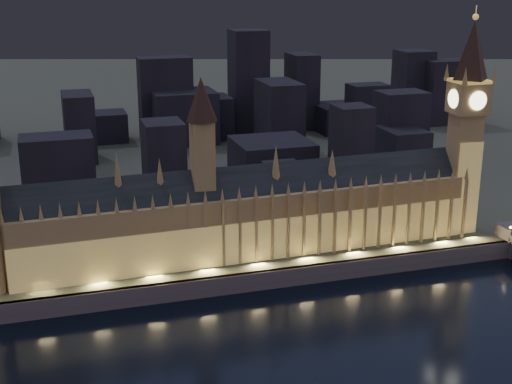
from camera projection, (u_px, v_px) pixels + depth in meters
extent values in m
plane|color=black|center=(287.00, 336.00, 257.59)|extent=(2000.00, 2000.00, 0.00)
cube|color=#3E4832|center=(120.00, 96.00, 731.45)|extent=(2000.00, 960.00, 8.00)
cube|color=#4E424D|center=(254.00, 281.00, 293.86)|extent=(2000.00, 2.50, 8.00)
cube|color=#957E4D|center=(249.00, 223.00, 308.82)|extent=(200.57, 26.80, 28.00)
cube|color=tan|center=(256.00, 242.00, 300.94)|extent=(200.00, 0.50, 18.00)
cube|color=black|center=(249.00, 185.00, 303.77)|extent=(200.44, 23.07, 16.26)
cube|color=#957E4D|center=(203.00, 159.00, 294.35)|extent=(9.00, 9.00, 32.00)
cone|color=black|center=(201.00, 99.00, 286.93)|extent=(13.00, 13.00, 18.00)
cube|color=#957E4D|center=(6.00, 258.00, 271.33)|extent=(1.20, 1.20, 28.00)
cone|color=#957E4D|center=(1.00, 215.00, 266.83)|extent=(2.00, 2.00, 6.00)
cube|color=#957E4D|center=(25.00, 256.00, 273.32)|extent=(1.20, 1.20, 28.00)
cone|color=#957E4D|center=(21.00, 213.00, 268.82)|extent=(2.00, 2.00, 6.00)
cube|color=#957E4D|center=(44.00, 253.00, 275.30)|extent=(1.20, 1.20, 28.00)
cone|color=#957E4D|center=(41.00, 211.00, 270.81)|extent=(2.00, 2.00, 6.00)
cube|color=#957E4D|center=(64.00, 251.00, 277.29)|extent=(1.20, 1.20, 28.00)
cone|color=#957E4D|center=(60.00, 210.00, 272.79)|extent=(2.00, 2.00, 6.00)
cube|color=#957E4D|center=(82.00, 249.00, 279.28)|extent=(1.20, 1.20, 28.00)
cone|color=#957E4D|center=(79.00, 208.00, 274.78)|extent=(2.00, 2.00, 6.00)
cube|color=#957E4D|center=(101.00, 247.00, 281.26)|extent=(1.20, 1.20, 28.00)
cone|color=#957E4D|center=(98.00, 206.00, 276.76)|extent=(2.00, 2.00, 6.00)
cube|color=#957E4D|center=(119.00, 246.00, 283.25)|extent=(1.20, 1.20, 28.00)
cone|color=#957E4D|center=(116.00, 205.00, 278.75)|extent=(2.00, 2.00, 6.00)
cube|color=#957E4D|center=(137.00, 244.00, 285.23)|extent=(1.20, 1.20, 28.00)
cone|color=#957E4D|center=(135.00, 203.00, 280.73)|extent=(2.00, 2.00, 6.00)
cube|color=#957E4D|center=(155.00, 242.00, 287.22)|extent=(1.20, 1.20, 28.00)
cone|color=#957E4D|center=(153.00, 201.00, 282.72)|extent=(2.00, 2.00, 6.00)
cube|color=#957E4D|center=(172.00, 240.00, 289.20)|extent=(1.20, 1.20, 28.00)
cone|color=#957E4D|center=(171.00, 200.00, 284.71)|extent=(2.00, 2.00, 6.00)
cube|color=#957E4D|center=(190.00, 238.00, 291.19)|extent=(1.20, 1.20, 28.00)
cone|color=#957E4D|center=(188.00, 198.00, 286.69)|extent=(2.00, 2.00, 6.00)
cube|color=#957E4D|center=(207.00, 236.00, 293.18)|extent=(1.20, 1.20, 28.00)
cone|color=#957E4D|center=(205.00, 197.00, 288.68)|extent=(2.00, 2.00, 6.00)
cube|color=#957E4D|center=(223.00, 234.00, 295.16)|extent=(1.20, 1.20, 28.00)
cone|color=#957E4D|center=(222.00, 195.00, 290.66)|extent=(2.00, 2.00, 6.00)
cube|color=#957E4D|center=(240.00, 233.00, 297.15)|extent=(1.20, 1.20, 28.00)
cone|color=#957E4D|center=(239.00, 193.00, 292.65)|extent=(2.00, 2.00, 6.00)
cube|color=#957E4D|center=(256.00, 231.00, 299.13)|extent=(1.20, 1.20, 28.00)
cone|color=#957E4D|center=(256.00, 192.00, 294.64)|extent=(2.00, 2.00, 6.00)
cube|color=#957E4D|center=(272.00, 229.00, 301.12)|extent=(1.20, 1.20, 28.00)
cone|color=#957E4D|center=(272.00, 190.00, 296.62)|extent=(2.00, 2.00, 6.00)
cube|color=#957E4D|center=(288.00, 228.00, 303.11)|extent=(1.20, 1.20, 28.00)
cone|color=#957E4D|center=(288.00, 189.00, 298.61)|extent=(2.00, 2.00, 6.00)
cube|color=#957E4D|center=(304.00, 226.00, 305.09)|extent=(1.20, 1.20, 28.00)
cone|color=#957E4D|center=(304.00, 188.00, 300.59)|extent=(2.00, 2.00, 6.00)
cube|color=#957E4D|center=(320.00, 224.00, 307.08)|extent=(1.20, 1.20, 28.00)
cone|color=#957E4D|center=(320.00, 186.00, 302.58)|extent=(2.00, 2.00, 6.00)
cube|color=#957E4D|center=(335.00, 223.00, 309.06)|extent=(1.20, 1.20, 28.00)
cone|color=#957E4D|center=(336.00, 185.00, 304.57)|extent=(2.00, 2.00, 6.00)
cube|color=#957E4D|center=(350.00, 221.00, 311.05)|extent=(1.20, 1.20, 28.00)
cone|color=#957E4D|center=(351.00, 183.00, 306.55)|extent=(2.00, 2.00, 6.00)
cube|color=#957E4D|center=(365.00, 219.00, 313.04)|extent=(1.20, 1.20, 28.00)
cone|color=#957E4D|center=(366.00, 182.00, 308.54)|extent=(2.00, 2.00, 6.00)
cube|color=#957E4D|center=(380.00, 218.00, 315.02)|extent=(1.20, 1.20, 28.00)
cone|color=#957E4D|center=(381.00, 181.00, 310.52)|extent=(2.00, 2.00, 6.00)
cube|color=#957E4D|center=(394.00, 216.00, 317.01)|extent=(1.20, 1.20, 28.00)
cone|color=#957E4D|center=(396.00, 179.00, 312.51)|extent=(2.00, 2.00, 6.00)
cube|color=#957E4D|center=(409.00, 215.00, 318.99)|extent=(1.20, 1.20, 28.00)
cone|color=#957E4D|center=(410.00, 178.00, 314.50)|extent=(2.00, 2.00, 6.00)
cube|color=#957E4D|center=(423.00, 213.00, 320.98)|extent=(1.20, 1.20, 28.00)
cone|color=#957E4D|center=(425.00, 177.00, 316.48)|extent=(2.00, 2.00, 6.00)
cube|color=#957E4D|center=(437.00, 212.00, 322.97)|extent=(1.20, 1.20, 28.00)
cone|color=#957E4D|center=(439.00, 175.00, 318.47)|extent=(2.00, 2.00, 6.00)
cube|color=#957E4D|center=(451.00, 210.00, 324.95)|extent=(1.20, 1.20, 28.00)
cone|color=#957E4D|center=(453.00, 174.00, 320.45)|extent=(2.00, 2.00, 6.00)
cube|color=#957E4D|center=(464.00, 209.00, 326.94)|extent=(1.20, 1.20, 28.00)
cone|color=#957E4D|center=(467.00, 173.00, 322.44)|extent=(2.00, 2.00, 6.00)
cone|color=#957E4D|center=(118.00, 173.00, 285.51)|extent=(4.40, 4.40, 18.00)
cone|color=#957E4D|center=(160.00, 174.00, 290.83)|extent=(4.40, 4.40, 14.00)
cone|color=#957E4D|center=(276.00, 163.00, 304.44)|extent=(4.40, 4.40, 16.00)
cone|color=#957E4D|center=(332.00, 163.00, 312.26)|extent=(4.40, 4.40, 12.00)
cube|color=#957E4D|center=(462.00, 173.00, 333.53)|extent=(12.87, 12.87, 56.26)
cube|color=tan|center=(468.00, 189.00, 329.69)|extent=(12.00, 0.50, 44.00)
cube|color=#957E4D|center=(468.00, 98.00, 323.07)|extent=(15.00, 15.00, 14.25)
cube|color=#F2C64C|center=(470.00, 81.00, 320.78)|extent=(15.75, 15.75, 1.20)
cone|color=black|center=(473.00, 50.00, 316.74)|extent=(18.00, 18.00, 26.00)
sphere|color=#F2C64C|center=(476.00, 17.00, 312.43)|extent=(2.80, 2.80, 2.80)
cylinder|color=#F2C64C|center=(476.00, 11.00, 311.69)|extent=(0.40, 0.40, 5.00)
cylinder|color=#FFF2BF|center=(478.00, 101.00, 315.99)|extent=(8.40, 0.50, 8.40)
cylinder|color=#FFF2BF|center=(459.00, 95.00, 330.15)|extent=(8.40, 0.50, 8.40)
cylinder|color=#FFF2BF|center=(453.00, 99.00, 320.91)|extent=(0.50, 8.40, 8.40)
cylinder|color=#FFF2BF|center=(483.00, 97.00, 325.22)|extent=(0.50, 8.40, 8.40)
cone|color=#957E4D|center=(465.00, 76.00, 310.83)|extent=(2.60, 2.60, 8.00)
cone|color=#957E4D|center=(447.00, 72.00, 324.53)|extent=(2.60, 2.60, 8.00)
cone|color=#957E4D|center=(495.00, 75.00, 315.00)|extent=(2.60, 2.60, 8.00)
cone|color=#957E4D|center=(476.00, 70.00, 328.70)|extent=(2.60, 2.60, 8.00)
cylinder|color=black|center=(510.00, 232.00, 324.14)|extent=(0.30, 0.30, 4.40)
sphere|color=#FFD88C|center=(511.00, 228.00, 323.46)|extent=(1.00, 1.00, 1.00)
cube|color=black|center=(283.00, 182.00, 383.55)|extent=(19.03, 19.80, 19.82)
cube|color=black|center=(449.00, 92.00, 573.15)|extent=(42.59, 22.95, 51.03)
cube|color=black|center=(351.00, 147.00, 402.35)|extent=(19.65, 20.18, 46.93)
cube|color=black|center=(216.00, 117.00, 525.64)|extent=(19.44, 30.73, 30.84)
cube|color=black|center=(166.00, 99.00, 517.06)|extent=(37.76, 19.44, 59.69)
cube|color=black|center=(79.00, 127.00, 461.25)|extent=(18.99, 34.57, 43.71)
cube|color=black|center=(164.00, 159.00, 387.92)|extent=(21.11, 25.14, 41.29)
cube|color=black|center=(58.00, 167.00, 384.10)|extent=(38.19, 23.57, 34.58)
cube|color=black|center=(343.00, 117.00, 551.00)|extent=(43.78, 39.06, 20.33)
cube|color=black|center=(184.00, 117.00, 510.63)|extent=(44.53, 36.65, 37.12)
cube|color=black|center=(98.00, 127.00, 514.88)|extent=(40.45, 27.15, 21.01)
cube|color=black|center=(279.00, 115.00, 494.87)|extent=(24.63, 41.01, 46.04)
cube|color=black|center=(272.00, 159.00, 425.64)|extent=(44.15, 42.43, 22.44)
cube|color=black|center=(400.00, 126.00, 461.52)|extent=(30.39, 22.61, 44.82)
cube|color=black|center=(367.00, 110.00, 529.18)|extent=(28.33, 19.81, 38.90)
cube|color=black|center=(402.00, 148.00, 444.96)|extent=(24.83, 31.49, 24.81)
cube|color=black|center=(302.00, 91.00, 554.75)|extent=(19.19, 29.53, 57.75)
cube|color=black|center=(248.00, 82.00, 538.33)|extent=(26.00, 26.00, 76.86)
cube|color=black|center=(412.00, 86.00, 579.95)|extent=(26.00, 26.00, 57.52)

